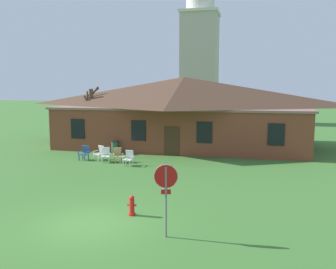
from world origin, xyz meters
TOP-DOWN VIEW (x-y plane):
  - ground_plane at (0.00, 0.00)m, footprint 200.00×200.00m
  - brick_building at (0.00, 18.58)m, footprint 20.19×10.40m
  - dome_tower at (-1.66, 38.98)m, footprint 5.18×5.18m
  - stop_sign at (3.01, -0.51)m, footprint 0.79×0.21m
  - lawn_chair_by_porch at (-5.40, 10.76)m, footprint 0.71×0.74m
  - lawn_chair_near_door at (-4.41, 11.06)m, footprint 0.79×0.83m
  - lawn_chair_left_end at (-3.73, 10.43)m, footprint 0.75×0.81m
  - lawn_chair_middle at (-2.91, 10.56)m, footprint 0.82×0.86m
  - lawn_chair_right_end at (-1.88, 9.74)m, footprint 0.67×0.70m
  - bare_tree_beside_building at (-7.75, 16.99)m, footprint 1.32×1.52m
  - fire_hydrant at (1.23, 1.21)m, footprint 0.36×0.28m
  - trash_bin at (-4.18, 13.28)m, footprint 0.56×0.56m

SIDE VIEW (x-z plane):
  - ground_plane at x=0.00m, z-range 0.00..0.00m
  - fire_hydrant at x=1.23m, z-range -0.02..0.77m
  - trash_bin at x=-4.18m, z-range 0.01..0.99m
  - lawn_chair_by_porch at x=-5.40m, z-range 0.02..0.98m
  - lawn_chair_near_door at x=-4.41m, z-range 0.02..0.98m
  - lawn_chair_left_end at x=-3.73m, z-range 0.02..0.98m
  - lawn_chair_middle at x=-2.91m, z-range 0.02..0.98m
  - lawn_chair_right_end at x=-1.88m, z-range 0.02..0.98m
  - stop_sign at x=3.01m, z-range 0.51..2.99m
  - bare_tree_beside_building at x=-7.75m, z-range 0.23..5.21m
  - brick_building at x=0.00m, z-range 0.05..5.80m
  - dome_tower at x=-1.66m, z-range -0.83..19.84m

